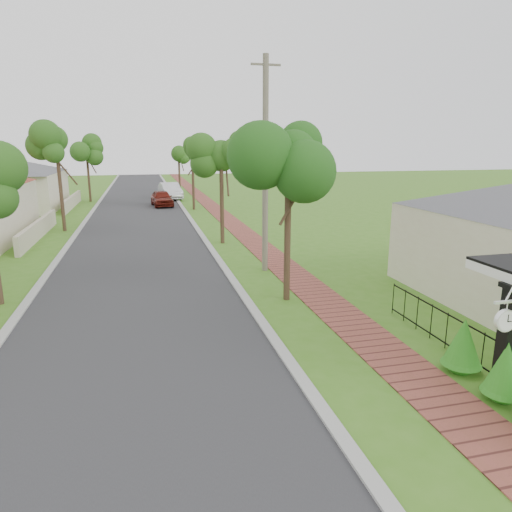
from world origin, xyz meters
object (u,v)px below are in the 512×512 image
object	(u,v)px
porch_post	(506,347)
parked_car_red	(162,198)
near_tree	(289,162)
station_clock	(506,319)
parked_car_white	(170,191)
utility_pole	(265,166)

from	to	relation	value
porch_post	parked_car_red	distance (m)	34.25
near_tree	station_clock	world-z (taller)	near_tree
parked_car_white	station_clock	bearing A→B (deg)	-91.44
porch_post	utility_pole	distance (m)	11.70
near_tree	parked_car_red	bearing A→B (deg)	96.50
porch_post	near_tree	distance (m)	8.36
porch_post	near_tree	xyz separation A→B (m)	(-2.51, 7.13, 3.57)
near_tree	utility_pole	bearing A→B (deg)	86.17
porch_post	near_tree	bearing A→B (deg)	109.40
parked_car_red	utility_pole	size ratio (longest dim) A/B	0.47
porch_post	utility_pole	bearing A→B (deg)	101.56
parked_car_red	station_clock	xyz separation A→B (m)	(5.06, -34.19, 1.25)
near_tree	utility_pole	xyz separation A→B (m)	(0.26, 3.87, -0.29)
porch_post	parked_car_red	size ratio (longest dim) A/B	0.62
near_tree	station_clock	distance (m)	8.26
porch_post	parked_car_white	xyz separation A→B (m)	(-4.48, 39.12, -0.31)
parked_car_white	near_tree	distance (m)	32.29
utility_pole	porch_post	bearing A→B (deg)	-78.44
station_clock	near_tree	bearing A→B (deg)	104.99
parked_car_red	parked_car_white	distance (m)	5.43
porch_post	near_tree	size ratio (longest dim) A/B	0.43
station_clock	parked_car_white	bearing A→B (deg)	95.76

